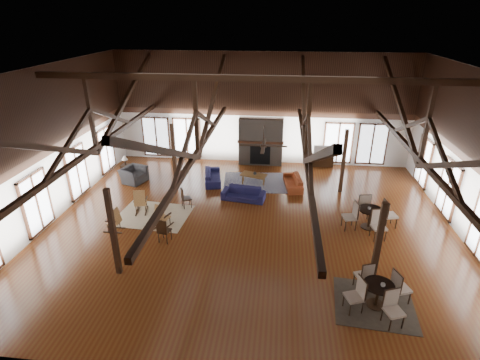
# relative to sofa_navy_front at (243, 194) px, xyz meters

# --- Properties ---
(floor) EXTENTS (16.00, 16.00, 0.00)m
(floor) POSITION_rel_sofa_navy_front_xyz_m (0.49, -2.16, -0.28)
(floor) COLOR #562F12
(floor) RESTS_ON ground
(ceiling) EXTENTS (16.00, 14.00, 0.02)m
(ceiling) POSITION_rel_sofa_navy_front_xyz_m (0.49, -2.16, 5.72)
(ceiling) COLOR black
(ceiling) RESTS_ON wall_back
(wall_back) EXTENTS (16.00, 0.02, 6.00)m
(wall_back) POSITION_rel_sofa_navy_front_xyz_m (0.49, 4.84, 2.72)
(wall_back) COLOR white
(wall_back) RESTS_ON floor
(wall_front) EXTENTS (16.00, 0.02, 6.00)m
(wall_front) POSITION_rel_sofa_navy_front_xyz_m (0.49, -9.16, 2.72)
(wall_front) COLOR white
(wall_front) RESTS_ON floor
(wall_left) EXTENTS (0.02, 14.00, 6.00)m
(wall_left) POSITION_rel_sofa_navy_front_xyz_m (-7.51, -2.16, 2.72)
(wall_left) COLOR white
(wall_left) RESTS_ON floor
(wall_right) EXTENTS (0.02, 14.00, 6.00)m
(wall_right) POSITION_rel_sofa_navy_front_xyz_m (8.49, -2.16, 2.72)
(wall_right) COLOR white
(wall_right) RESTS_ON floor
(roof_truss) EXTENTS (15.60, 14.07, 3.14)m
(roof_truss) POSITION_rel_sofa_navy_front_xyz_m (0.49, -2.16, 3.74)
(roof_truss) COLOR black
(roof_truss) RESTS_ON wall_back
(post_grid) EXTENTS (8.16, 7.16, 3.05)m
(post_grid) POSITION_rel_sofa_navy_front_xyz_m (0.49, -2.16, 1.24)
(post_grid) COLOR black
(post_grid) RESTS_ON floor
(fireplace) EXTENTS (2.50, 0.69, 2.60)m
(fireplace) POSITION_rel_sofa_navy_front_xyz_m (0.49, 4.51, 1.00)
(fireplace) COLOR #63584C
(fireplace) RESTS_ON floor
(ceiling_fan) EXTENTS (1.60, 1.60, 0.75)m
(ceiling_fan) POSITION_rel_sofa_navy_front_xyz_m (0.99, -3.16, 3.45)
(ceiling_fan) COLOR black
(ceiling_fan) RESTS_ON roof_truss
(sofa_navy_front) EXTENTS (2.04, 1.04, 0.57)m
(sofa_navy_front) POSITION_rel_sofa_navy_front_xyz_m (0.00, 0.00, 0.00)
(sofa_navy_front) COLOR #191740
(sofa_navy_front) RESTS_ON floor
(sofa_navy_left) EXTENTS (2.05, 1.12, 0.57)m
(sofa_navy_left) POSITION_rel_sofa_navy_front_xyz_m (-1.73, 1.81, -0.00)
(sofa_navy_left) COLOR #181842
(sofa_navy_left) RESTS_ON floor
(sofa_orange) EXTENTS (1.96, 0.99, 0.55)m
(sofa_orange) POSITION_rel_sofa_navy_front_xyz_m (2.26, 1.60, -0.01)
(sofa_orange) COLOR brown
(sofa_orange) RESTS_ON floor
(coffee_table) EXTENTS (1.38, 0.98, 0.48)m
(coffee_table) POSITION_rel_sofa_navy_front_xyz_m (0.32, 1.82, 0.14)
(coffee_table) COLOR brown
(coffee_table) RESTS_ON floor
(vase) EXTENTS (0.18, 0.18, 0.18)m
(vase) POSITION_rel_sofa_navy_front_xyz_m (0.38, 1.81, 0.28)
(vase) COLOR #B2B2B2
(vase) RESTS_ON coffee_table
(armchair) EXTENTS (1.42, 1.34, 0.75)m
(armchair) POSITION_rel_sofa_navy_front_xyz_m (-5.66, 1.35, 0.09)
(armchair) COLOR #29292C
(armchair) RESTS_ON floor
(side_table_lamp) EXTENTS (0.43, 0.43, 1.10)m
(side_table_lamp) POSITION_rel_sofa_navy_front_xyz_m (-6.37, 2.11, 0.13)
(side_table_lamp) COLOR black
(side_table_lamp) RESTS_ON floor
(rocking_chair_a) EXTENTS (0.60, 0.91, 1.07)m
(rocking_chair_a) POSITION_rel_sofa_navy_front_xyz_m (-4.19, -1.70, 0.22)
(rocking_chair_a) COLOR olive
(rocking_chair_a) RESTS_ON floor
(rocking_chair_b) EXTENTS (0.67, 0.89, 1.02)m
(rocking_chair_b) POSITION_rel_sofa_navy_front_xyz_m (-2.94, -2.78, 0.20)
(rocking_chair_b) COLOR olive
(rocking_chair_b) RESTS_ON floor
(rocking_chair_c) EXTENTS (0.75, 0.43, 0.97)m
(rocking_chair_c) POSITION_rel_sofa_navy_front_xyz_m (-4.65, -3.20, 0.17)
(rocking_chair_c) COLOR olive
(rocking_chair_c) RESTS_ON floor
(side_chair_a) EXTENTS (0.54, 0.54, 0.94)m
(side_chair_a) POSITION_rel_sofa_navy_front_xyz_m (-2.46, -1.05, 0.26)
(side_chair_a) COLOR black
(side_chair_a) RESTS_ON floor
(side_chair_b) EXTENTS (0.49, 0.49, 0.99)m
(side_chair_b) POSITION_rel_sofa_navy_front_xyz_m (-2.56, -3.80, 0.29)
(side_chair_b) COLOR black
(side_chair_b) RESTS_ON floor
(cafe_table_near) EXTENTS (2.05, 2.05, 1.05)m
(cafe_table_near) POSITION_rel_sofa_navy_front_xyz_m (4.53, -6.29, 0.24)
(cafe_table_near) COLOR black
(cafe_table_near) RESTS_ON floor
(cafe_table_far) EXTENTS (2.22, 2.22, 1.13)m
(cafe_table_far) POSITION_rel_sofa_navy_front_xyz_m (5.18, -1.86, 0.28)
(cafe_table_far) COLOR black
(cafe_table_far) RESTS_ON floor
(cup_near) EXTENTS (0.13, 0.13, 0.10)m
(cup_near) POSITION_rel_sofa_navy_front_xyz_m (4.60, -6.37, 0.52)
(cup_near) COLOR #B2B2B2
(cup_near) RESTS_ON cafe_table_near
(cup_far) EXTENTS (0.16, 0.16, 0.09)m
(cup_far) POSITION_rel_sofa_navy_front_xyz_m (5.10, -1.88, 0.58)
(cup_far) COLOR #B2B2B2
(cup_far) RESTS_ON cafe_table_far
(tv_console) EXTENTS (1.26, 0.47, 0.63)m
(tv_console) POSITION_rel_sofa_navy_front_xyz_m (3.87, 4.59, 0.03)
(tv_console) COLOR black
(tv_console) RESTS_ON floor
(television) EXTENTS (1.01, 0.17, 0.58)m
(television) POSITION_rel_sofa_navy_front_xyz_m (3.89, 4.59, 0.64)
(television) COLOR #B2B2B2
(television) RESTS_ON tv_console
(rug_tan) EXTENTS (3.11, 2.54, 0.01)m
(rug_tan) POSITION_rel_sofa_navy_front_xyz_m (-3.61, -1.89, -0.28)
(rug_tan) COLOR tan
(rug_tan) RESTS_ON floor
(rug_navy) EXTENTS (3.47, 2.73, 0.01)m
(rug_navy) POSITION_rel_sofa_navy_front_xyz_m (0.48, 1.93, -0.28)
(rug_navy) COLOR #1B214E
(rug_navy) RESTS_ON floor
(rug_dark) EXTENTS (2.43, 2.24, 0.01)m
(rug_dark) POSITION_rel_sofa_navy_front_xyz_m (4.50, -6.25, -0.28)
(rug_dark) COLOR black
(rug_dark) RESTS_ON floor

